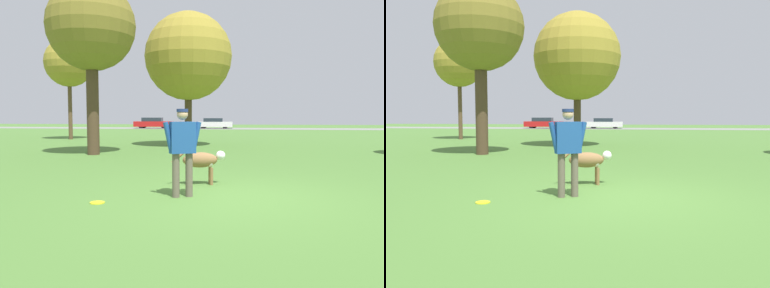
{
  "view_description": "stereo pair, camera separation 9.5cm",
  "coord_description": "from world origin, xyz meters",
  "views": [
    {
      "loc": [
        0.23,
        -6.55,
        1.43
      ],
      "look_at": [
        -0.81,
        0.56,
        0.9
      ],
      "focal_mm": 35.0,
      "sensor_mm": 36.0,
      "label": 1
    },
    {
      "loc": [
        0.33,
        -6.54,
        1.43
      ],
      "look_at": [
        -0.81,
        0.56,
        0.9
      ],
      "focal_mm": 35.0,
      "sensor_mm": 36.0,
      "label": 2
    }
  ],
  "objects": [
    {
      "name": "tree_near_left",
      "position": [
        -5.47,
        6.76,
        4.68
      ],
      "size": [
        3.26,
        3.26,
        6.37
      ],
      "color": "#4C3826",
      "rests_on": "ground_plane"
    },
    {
      "name": "parked_car_red",
      "position": [
        -10.96,
        37.4,
        0.64
      ],
      "size": [
        4.62,
        1.85,
        1.3
      ],
      "rotation": [
        0.0,
        0.0,
        0.04
      ],
      "color": "red",
      "rests_on": "ground_plane"
    },
    {
      "name": "tree_far_left",
      "position": [
        -10.68,
        15.46,
        4.74
      ],
      "size": [
        3.01,
        3.01,
        6.27
      ],
      "color": "brown",
      "rests_on": "ground_plane"
    },
    {
      "name": "tree_mid_center",
      "position": [
        -2.56,
        11.18,
        4.25
      ],
      "size": [
        4.13,
        4.13,
        6.33
      ],
      "color": "#4C3826",
      "rests_on": "ground_plane"
    },
    {
      "name": "ground_plane",
      "position": [
        0.0,
        0.0,
        0.0
      ],
      "size": [
        120.0,
        120.0,
        0.0
      ],
      "primitive_type": "plane",
      "color": "#4C7A33"
    },
    {
      "name": "far_road_strip",
      "position": [
        0.0,
        37.77,
        0.01
      ],
      "size": [
        120.0,
        6.0,
        0.01
      ],
      "color": "gray",
      "rests_on": "ground_plane"
    },
    {
      "name": "parked_car_white",
      "position": [
        -3.64,
        37.76,
        0.61
      ],
      "size": [
        4.32,
        1.79,
        1.23
      ],
      "rotation": [
        0.0,
        0.0,
        0.02
      ],
      "color": "white",
      "rests_on": "ground_plane"
    },
    {
      "name": "dog",
      "position": [
        -0.69,
        1.19,
        0.5
      ],
      "size": [
        1.13,
        0.5,
        0.71
      ],
      "rotation": [
        0.0,
        0.0,
        0.27
      ],
      "color": "olive",
      "rests_on": "ground_plane"
    },
    {
      "name": "person",
      "position": [
        -0.89,
        -0.07,
        0.92
      ],
      "size": [
        0.67,
        0.39,
        1.56
      ],
      "rotation": [
        0.0,
        0.0,
        0.44
      ],
      "color": "#665B4C",
      "rests_on": "ground_plane"
    },
    {
      "name": "frisbee",
      "position": [
        -2.2,
        -0.75,
        0.01
      ],
      "size": [
        0.24,
        0.24,
        0.02
      ],
      "color": "yellow",
      "rests_on": "ground_plane"
    }
  ]
}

